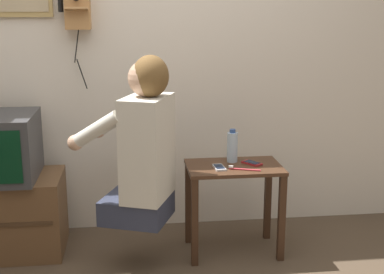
{
  "coord_description": "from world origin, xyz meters",
  "views": [
    {
      "loc": [
        -0.12,
        -2.57,
        1.5
      ],
      "look_at": [
        0.25,
        0.44,
        0.76
      ],
      "focal_mm": 50.0,
      "sensor_mm": 36.0,
      "label": 1
    }
  ],
  "objects": [
    {
      "name": "cell_phone_held",
      "position": [
        0.42,
        0.44,
        0.57
      ],
      "size": [
        0.07,
        0.13,
        0.01
      ],
      "rotation": [
        0.0,
        0.0,
        0.07
      ],
      "color": "silver",
      "rests_on": "side_table"
    },
    {
      "name": "wall_back",
      "position": [
        0.0,
        1.0,
        1.27
      ],
      "size": [
        6.8,
        0.05,
        2.55
      ],
      "color": "beige",
      "rests_on": "ground_plane"
    },
    {
      "name": "wall_phone_antique",
      "position": [
        -0.41,
        0.91,
        1.53
      ],
      "size": [
        0.2,
        0.19,
        0.75
      ],
      "color": "#AD7A47"
    },
    {
      "name": "side_table",
      "position": [
        0.52,
        0.49,
        0.43
      ],
      "size": [
        0.57,
        0.37,
        0.56
      ],
      "color": "#422819",
      "rests_on": "ground_plane"
    },
    {
      "name": "water_bottle",
      "position": [
        0.52,
        0.57,
        0.66
      ],
      "size": [
        0.07,
        0.07,
        0.21
      ],
      "color": "#ADC6DB",
      "rests_on": "side_table"
    },
    {
      "name": "person",
      "position": [
        -0.04,
        0.34,
        0.75
      ],
      "size": [
        0.61,
        0.52,
        0.95
      ],
      "rotation": [
        0.0,
        0.0,
        1.19
      ],
      "color": "#2D3347",
      "rests_on": "ground_plane"
    },
    {
      "name": "cell_phone_spare",
      "position": [
        0.63,
        0.51,
        0.57
      ],
      "size": [
        0.12,
        0.14,
        0.01
      ],
      "rotation": [
        0.0,
        0.0,
        0.64
      ],
      "color": "maroon",
      "rests_on": "side_table"
    },
    {
      "name": "tv_stand",
      "position": [
        -0.92,
        0.65,
        0.24
      ],
      "size": [
        0.76,
        0.46,
        0.49
      ],
      "color": "brown",
      "rests_on": "ground_plane"
    },
    {
      "name": "toothbrush",
      "position": [
        0.55,
        0.39,
        0.57
      ],
      "size": [
        0.18,
        0.08,
        0.02
      ],
      "rotation": [
        0.0,
        0.0,
        1.22
      ],
      "color": "#D83F4C",
      "rests_on": "side_table"
    }
  ]
}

